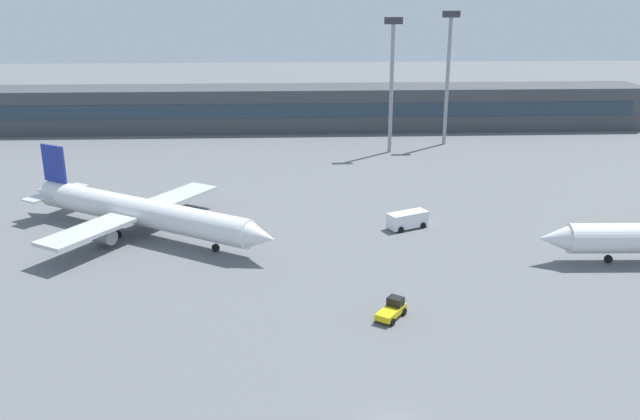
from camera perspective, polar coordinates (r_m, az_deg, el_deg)
ground_plane at (r=83.84m, az=2.19°, el=-1.91°), size 400.00×400.00×0.00m
terminal_building at (r=145.62m, az=0.07°, el=8.68°), size 137.87×12.13×9.00m
airplane_mid at (r=84.83m, az=-14.85°, el=-0.19°), size 34.40×25.14×9.63m
baggage_tug_yellow at (r=63.02m, az=6.15°, el=-8.39°), size 3.30×3.81×1.75m
service_van_white at (r=85.68m, az=7.43°, el=-0.82°), size 5.56×4.04×2.08m
floodlight_tower_west at (r=131.35m, az=10.83°, el=11.71°), size 3.20×0.80×25.00m
floodlight_tower_east at (r=123.31m, az=6.12°, el=11.30°), size 3.20×0.80×24.14m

